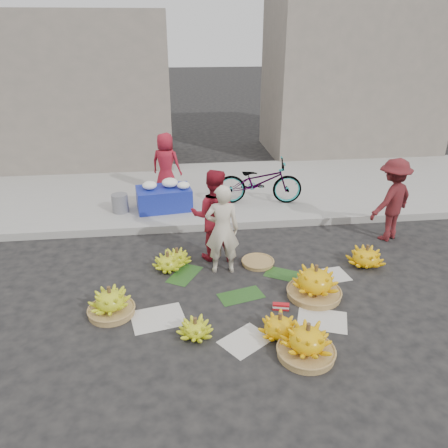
{
  "coord_description": "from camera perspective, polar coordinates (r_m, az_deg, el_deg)",
  "views": [
    {
      "loc": [
        -0.99,
        -5.53,
        3.6
      ],
      "look_at": [
        -0.23,
        0.84,
        0.7
      ],
      "focal_mm": 35.0,
      "sensor_mm": 36.0,
      "label": 1
    }
  ],
  "objects": [
    {
      "name": "banana_bunch_1",
      "position": [
        5.7,
        -3.77,
        -13.45
      ],
      "size": [
        0.46,
        0.46,
        0.27
      ],
      "rotation": [
        0.0,
        0.0,
        -0.14
      ],
      "color": "#99B419",
      "rests_on": "ground"
    },
    {
      "name": "banana_bunch_0",
      "position": [
        6.22,
        -14.6,
        -9.89
      ],
      "size": [
        0.66,
        0.66,
        0.44
      ],
      "rotation": [
        0.0,
        0.0,
        0.25
      ],
      "color": "olive",
      "rests_on": "ground"
    },
    {
      "name": "grey_bucket",
      "position": [
        9.2,
        -13.42,
        2.66
      ],
      "size": [
        0.33,
        0.33,
        0.38
      ],
      "primitive_type": "cylinder",
      "color": "slate",
      "rests_on": "sidewalk"
    },
    {
      "name": "building_left",
      "position": [
        13.18,
        -20.78,
        15.87
      ],
      "size": [
        6.0,
        3.0,
        4.0
      ],
      "primitive_type": "cube",
      "color": "gray",
      "rests_on": "sidewalk"
    },
    {
      "name": "banana_leaves",
      "position": [
        6.82,
        1.71,
        -7.49
      ],
      "size": [
        2.0,
        1.0,
        0.0
      ],
      "primitive_type": null,
      "color": "#1C4316",
      "rests_on": "ground"
    },
    {
      "name": "flower_table",
      "position": [
        9.16,
        -7.81,
        3.52
      ],
      "size": [
        1.18,
        0.83,
        0.64
      ],
      "rotation": [
        0.0,
        0.0,
        0.14
      ],
      "color": "navy",
      "rests_on": "sidewalk"
    },
    {
      "name": "banana_bunch_3",
      "position": [
        5.71,
        7.25,
        -13.08
      ],
      "size": [
        0.59,
        0.59,
        0.34
      ],
      "rotation": [
        0.0,
        0.0,
        0.1
      ],
      "color": "yellow",
      "rests_on": "ground"
    },
    {
      "name": "vendor_red",
      "position": [
        7.17,
        -1.38,
        1.15
      ],
      "size": [
        0.83,
        0.69,
        1.56
      ],
      "primitive_type": "imported",
      "rotation": [
        0.0,
        0.0,
        3.0
      ],
      "color": "#A71928",
      "rests_on": "ground"
    },
    {
      "name": "banana_bunch_4",
      "position": [
        6.5,
        11.8,
        -7.49
      ],
      "size": [
        0.87,
        0.87,
        0.52
      ],
      "rotation": [
        0.0,
        0.0,
        0.31
      ],
      "color": "olive",
      "rests_on": "ground"
    },
    {
      "name": "incense_stack",
      "position": [
        6.23,
        7.44,
        -10.64
      ],
      "size": [
        0.24,
        0.12,
        0.09
      ],
      "primitive_type": "cube",
      "rotation": [
        0.0,
        0.0,
        -0.23
      ],
      "color": "#B3131A",
      "rests_on": "ground"
    },
    {
      "name": "ground",
      "position": [
        6.67,
        2.82,
        -8.36
      ],
      "size": [
        80.0,
        80.0,
        0.0
      ],
      "primitive_type": "plane",
      "color": "black",
      "rests_on": "ground"
    },
    {
      "name": "banana_bunch_2",
      "position": [
        5.44,
        10.77,
        -14.89
      ],
      "size": [
        0.76,
        0.76,
        0.47
      ],
      "rotation": [
        0.0,
        0.0,
        0.32
      ],
      "color": "olive",
      "rests_on": "ground"
    },
    {
      "name": "bicycle",
      "position": [
        9.36,
        4.64,
        5.54
      ],
      "size": [
        0.82,
        1.87,
        0.95
      ],
      "primitive_type": "imported",
      "rotation": [
        0.0,
        0.0,
        1.46
      ],
      "color": "gray",
      "rests_on": "sidewalk"
    },
    {
      "name": "building_right",
      "position": [
        14.37,
        16.61,
        19.0
      ],
      "size": [
        5.0,
        3.0,
        5.0
      ],
      "primitive_type": "cube",
      "color": "gray",
      "rests_on": "sidewalk"
    },
    {
      "name": "banana_bunch_7",
      "position": [
        7.31,
        -6.16,
        -4.3
      ],
      "size": [
        0.46,
        0.46,
        0.28
      ],
      "rotation": [
        0.0,
        0.0,
        0.1
      ],
      "color": "#99B419",
      "rests_on": "ground"
    },
    {
      "name": "newspaper_scatter",
      "position": [
        6.03,
        4.09,
        -12.41
      ],
      "size": [
        3.2,
        1.8,
        0.0
      ],
      "primitive_type": null,
      "color": "beige",
      "rests_on": "ground"
    },
    {
      "name": "curb",
      "position": [
        8.55,
        0.44,
        -0.01
      ],
      "size": [
        40.0,
        0.25,
        0.15
      ],
      "primitive_type": "cube",
      "color": "gray",
      "rests_on": "ground"
    },
    {
      "name": "banana_bunch_6",
      "position": [
        7.14,
        -7.35,
        -4.92
      ],
      "size": [
        0.59,
        0.59,
        0.32
      ],
      "rotation": [
        0.0,
        0.0,
        -0.23
      ],
      "color": "#99B419",
      "rests_on": "ground"
    },
    {
      "name": "basket_spare",
      "position": [
        7.3,
        4.43,
        -5.02
      ],
      "size": [
        0.68,
        0.68,
        0.06
      ],
      "primitive_type": "cylinder",
      "rotation": [
        0.0,
        0.0,
        -0.39
      ],
      "color": "olive",
      "rests_on": "ground"
    },
    {
      "name": "vendor_cream",
      "position": [
        6.77,
        -0.22,
        -0.75
      ],
      "size": [
        0.55,
        0.38,
        1.47
      ],
      "primitive_type": "imported",
      "rotation": [
        0.0,
        0.0,
        3.09
      ],
      "color": "beige",
      "rests_on": "ground"
    },
    {
      "name": "man_striped",
      "position": [
        8.42,
        21.07,
        2.95
      ],
      "size": [
        1.14,
        0.98,
        1.53
      ],
      "primitive_type": "imported",
      "rotation": [
        0.0,
        0.0,
        3.65
      ],
      "color": "maroon",
      "rests_on": "ground"
    },
    {
      "name": "sidewalk",
      "position": [
        10.5,
        -1.0,
        4.61
      ],
      "size": [
        40.0,
        4.0,
        0.12
      ],
      "primitive_type": "cube",
      "color": "gray",
      "rests_on": "ground"
    },
    {
      "name": "banana_bunch_5",
      "position": [
        7.55,
        18.09,
        -4.05
      ],
      "size": [
        0.78,
        0.78,
        0.37
      ],
      "rotation": [
        0.0,
        0.0,
        0.39
      ],
      "color": "yellow",
      "rests_on": "ground"
    },
    {
      "name": "flower_vendor",
      "position": [
        9.88,
        -7.58,
        7.77
      ],
      "size": [
        0.8,
        0.68,
        1.4
      ],
      "primitive_type": "imported",
      "rotation": [
        0.0,
        0.0,
        2.73
      ],
      "color": "#A71928",
      "rests_on": "sidewalk"
    }
  ]
}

